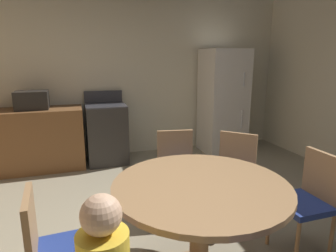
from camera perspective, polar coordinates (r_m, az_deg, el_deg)
name	(u,v)px	position (r m, az deg, el deg)	size (l,w,h in m)	color
wall_back	(118,74)	(4.93, -9.71, 9.98)	(6.05, 0.12, 2.70)	beige
kitchen_counter	(7,142)	(4.73, -29.06, -2.72)	(2.10, 0.60, 0.90)	brown
oven_range	(107,133)	(4.64, -11.96, -1.36)	(0.60, 0.60, 1.10)	#2D2B28
refrigerator	(223,102)	(5.09, 10.73, 4.71)	(0.68, 0.68, 1.76)	silver
microwave	(32,100)	(4.56, -25.19, 4.61)	(0.44, 0.32, 0.26)	black
dining_table	(200,203)	(2.15, 6.35, -14.87)	(1.25, 1.25, 0.76)	#9E754C
chair_west	(54,248)	(2.01, -21.49, -21.47)	(0.42, 0.42, 0.87)	#9E754C
chair_east	(309,197)	(2.71, 26.00, -12.41)	(0.40, 0.40, 0.87)	#9E754C
chair_northeast	(234,171)	(3.05, 12.87, -8.53)	(0.57, 0.57, 0.87)	#9E754C
chair_north	(177,167)	(3.06, 1.71, -8.08)	(0.46, 0.46, 0.87)	#9E754C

